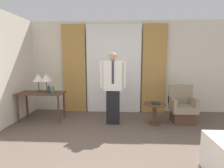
{
  "coord_description": "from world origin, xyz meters",
  "views": [
    {
      "loc": [
        0.21,
        -2.09,
        1.6
      ],
      "look_at": [
        0.01,
        1.94,
        1.02
      ],
      "focal_mm": 28.0,
      "sensor_mm": 36.0,
      "label": 1
    }
  ],
  "objects": [
    {
      "name": "bottle_by_lamp",
      "position": [
        -1.5,
        2.15,
        0.81
      ],
      "size": [
        0.08,
        0.08,
        0.19
      ],
      "color": "#336638",
      "rests_on": "desk"
    },
    {
      "name": "book",
      "position": [
        1.06,
        2.08,
        0.53
      ],
      "size": [
        0.18,
        0.21,
        0.03
      ],
      "color": "black",
      "rests_on": "side_table"
    },
    {
      "name": "curtain_sheer_center",
      "position": [
        0.0,
        3.07,
        1.29
      ],
      "size": [
        1.59,
        0.06,
        2.58
      ],
      "color": "white",
      "rests_on": "ground_plane"
    },
    {
      "name": "curtain_drape_left",
      "position": [
        -1.18,
        3.07,
        1.29
      ],
      "size": [
        0.69,
        0.06,
        2.58
      ],
      "color": "#B28442",
      "rests_on": "ground_plane"
    },
    {
      "name": "person",
      "position": [
        0.03,
        2.09,
        0.95
      ],
      "size": [
        0.65,
        0.21,
        1.75
      ],
      "color": "black",
      "rests_on": "ground_plane"
    },
    {
      "name": "curtain_drape_right",
      "position": [
        1.18,
        3.07,
        1.29
      ],
      "size": [
        0.69,
        0.06,
        2.58
      ],
      "color": "#B28442",
      "rests_on": "ground_plane"
    },
    {
      "name": "desk",
      "position": [
        -1.85,
        2.25,
        0.62
      ],
      "size": [
        1.16,
        0.56,
        0.73
      ],
      "color": "#4C3323",
      "rests_on": "ground_plane"
    },
    {
      "name": "wall_back",
      "position": [
        0.0,
        3.2,
        1.35
      ],
      "size": [
        10.0,
        0.06,
        2.7
      ],
      "color": "silver",
      "rests_on": "ground_plane"
    },
    {
      "name": "table_lamp_right",
      "position": [
        -1.74,
        2.37,
        1.09
      ],
      "size": [
        0.28,
        0.28,
        0.47
      ],
      "color": "#4C4238",
      "rests_on": "desk"
    },
    {
      "name": "armchair",
      "position": [
        1.77,
        2.29,
        0.35
      ],
      "size": [
        0.6,
        0.55,
        0.93
      ],
      "color": "#4C3323",
      "rests_on": "ground_plane"
    },
    {
      "name": "bottle_near_edge",
      "position": [
        -1.61,
        2.18,
        0.82
      ],
      "size": [
        0.07,
        0.07,
        0.22
      ],
      "color": "#2D3851",
      "rests_on": "desk"
    },
    {
      "name": "side_table",
      "position": [
        1.04,
        2.09,
        0.35
      ],
      "size": [
        0.55,
        0.55,
        0.52
      ],
      "color": "#4C3323",
      "rests_on": "ground_plane"
    },
    {
      "name": "table_lamp_left",
      "position": [
        -1.96,
        2.37,
        1.09
      ],
      "size": [
        0.28,
        0.28,
        0.47
      ],
      "color": "#4C4238",
      "rests_on": "desk"
    }
  ]
}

